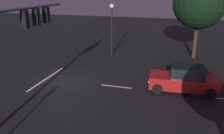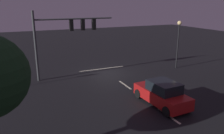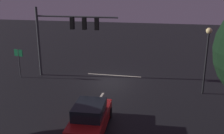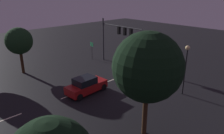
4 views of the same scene
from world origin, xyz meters
name	(u,v)px [view 2 (image 2 of 4)]	position (x,y,z in m)	size (l,w,h in m)	color
ground_plane	(107,72)	(0.00, 0.00, 0.00)	(80.00, 80.00, 0.00)	black
traffic_signal_assembly	(66,31)	(3.97, -0.24, 4.34)	(7.34, 0.47, 6.21)	#383A3D
lane_dash_far	(125,85)	(0.00, 4.00, 0.00)	(2.20, 0.16, 0.01)	beige
lane_dash_mid	(169,116)	(0.00, 10.00, 0.00)	(2.20, 0.16, 0.01)	beige
stop_bar	(102,69)	(0.00, -1.43, 0.00)	(5.00, 0.16, 0.01)	beige
car_approaching	(162,94)	(-0.57, 8.43, 0.80)	(2.11, 4.45, 1.70)	maroon
street_lamp_left_kerb	(179,35)	(-7.49, 1.51, 3.53)	(0.44, 0.44, 5.05)	black
route_sign	(19,65)	(8.18, 0.79, 1.89)	(0.89, 0.24, 2.62)	#383A3D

